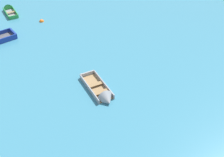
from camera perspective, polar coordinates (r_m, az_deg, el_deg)
The scene contains 3 objects.
rowboat_green_foreground_center at distance 35.22m, azimuth -19.15°, elevation 12.30°, with size 1.99×3.17×0.92m.
rowboat_grey_distant_center at distance 21.49m, azimuth -1.80°, elevation -3.11°, with size 2.45×4.07×1.15m.
mooring_buoy_outer_edge at distance 32.14m, azimuth -13.33°, elevation 10.59°, with size 0.47×0.47×0.47m, color orange.
Camera 1 is at (-2.45, 7.22, 14.33)m, focal length 47.69 mm.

